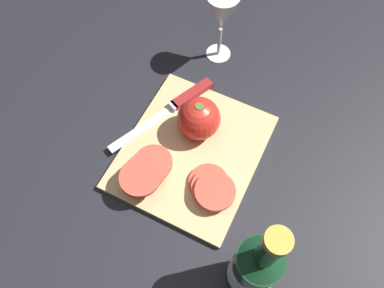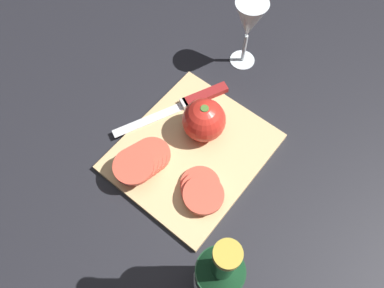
{
  "view_description": "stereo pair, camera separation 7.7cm",
  "coord_description": "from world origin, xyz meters",
  "px_view_note": "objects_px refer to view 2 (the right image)",
  "views": [
    {
      "loc": [
        -0.26,
        -0.17,
        0.73
      ],
      "look_at": [
        0.05,
        -0.01,
        0.04
      ],
      "focal_mm": 35.0,
      "sensor_mm": 36.0,
      "label": 1
    },
    {
      "loc": [
        -0.22,
        -0.23,
        0.73
      ],
      "look_at": [
        0.05,
        -0.01,
        0.04
      ],
      "focal_mm": 35.0,
      "sensor_mm": 36.0,
      "label": 2
    }
  ],
  "objects_px": {
    "knife": "(195,99)",
    "tomato_slice_stack_near": "(143,160)",
    "wine_bottle": "(217,278)",
    "tomato_slice_stack_far": "(201,190)",
    "wine_glass": "(249,22)",
    "whole_tomato": "(203,120)"
  },
  "relations": [
    {
      "from": "knife",
      "to": "wine_bottle",
      "type": "bearing_deg",
      "value": 68.42
    },
    {
      "from": "tomato_slice_stack_far",
      "to": "knife",
      "type": "bearing_deg",
      "value": 41.62
    },
    {
      "from": "wine_glass",
      "to": "whole_tomato",
      "type": "distance_m",
      "value": 0.24
    },
    {
      "from": "wine_glass",
      "to": "knife",
      "type": "height_order",
      "value": "wine_glass"
    },
    {
      "from": "whole_tomato",
      "to": "knife",
      "type": "height_order",
      "value": "whole_tomato"
    },
    {
      "from": "whole_tomato",
      "to": "wine_bottle",
      "type": "bearing_deg",
      "value": -138.24
    },
    {
      "from": "wine_glass",
      "to": "tomato_slice_stack_near",
      "type": "xyz_separation_m",
      "value": [
        -0.37,
        -0.01,
        -0.09
      ]
    },
    {
      "from": "tomato_slice_stack_far",
      "to": "wine_bottle",
      "type": "bearing_deg",
      "value": -134.2
    },
    {
      "from": "tomato_slice_stack_near",
      "to": "wine_bottle",
      "type": "bearing_deg",
      "value": -110.62
    },
    {
      "from": "whole_tomato",
      "to": "tomato_slice_stack_far",
      "type": "bearing_deg",
      "value": -143.22
    },
    {
      "from": "wine_glass",
      "to": "tomato_slice_stack_near",
      "type": "relative_size",
      "value": 1.35
    },
    {
      "from": "tomato_slice_stack_near",
      "to": "knife",
      "type": "bearing_deg",
      "value": 4.85
    },
    {
      "from": "tomato_slice_stack_near",
      "to": "tomato_slice_stack_far",
      "type": "relative_size",
      "value": 1.29
    },
    {
      "from": "wine_bottle",
      "to": "tomato_slice_stack_near",
      "type": "height_order",
      "value": "wine_bottle"
    },
    {
      "from": "tomato_slice_stack_near",
      "to": "tomato_slice_stack_far",
      "type": "height_order",
      "value": "tomato_slice_stack_near"
    },
    {
      "from": "wine_glass",
      "to": "knife",
      "type": "distance_m",
      "value": 0.2
    },
    {
      "from": "wine_bottle",
      "to": "tomato_slice_stack_far",
      "type": "height_order",
      "value": "wine_bottle"
    },
    {
      "from": "wine_bottle",
      "to": "whole_tomato",
      "type": "bearing_deg",
      "value": 41.76
    },
    {
      "from": "knife",
      "to": "tomato_slice_stack_far",
      "type": "xyz_separation_m",
      "value": [
        -0.17,
        -0.15,
        0.01
      ]
    },
    {
      "from": "wine_glass",
      "to": "whole_tomato",
      "type": "relative_size",
      "value": 1.93
    },
    {
      "from": "knife",
      "to": "tomato_slice_stack_far",
      "type": "distance_m",
      "value": 0.22
    },
    {
      "from": "knife",
      "to": "tomato_slice_stack_near",
      "type": "height_order",
      "value": "tomato_slice_stack_near"
    }
  ]
}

